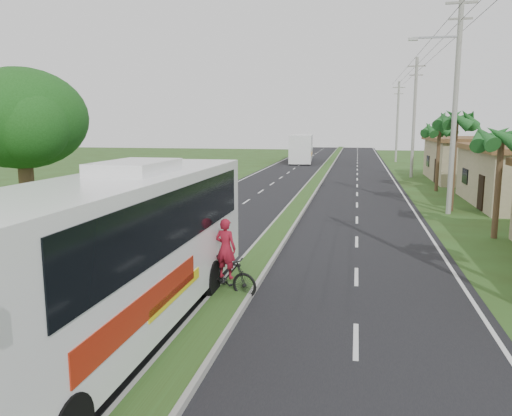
# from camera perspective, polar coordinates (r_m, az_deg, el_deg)

# --- Properties ---
(ground) EXTENTS (180.00, 180.00, 0.00)m
(ground) POSITION_cam_1_polar(r_m,az_deg,el_deg) (12.49, -5.41, -13.66)
(ground) COLOR #2F4419
(ground) RESTS_ON ground
(road_asphalt) EXTENTS (14.00, 160.00, 0.02)m
(road_asphalt) POSITION_cam_1_polar(r_m,az_deg,el_deg) (31.55, 5.10, 0.53)
(road_asphalt) COLOR black
(road_asphalt) RESTS_ON ground
(median_strip) EXTENTS (1.20, 160.00, 0.18)m
(median_strip) POSITION_cam_1_polar(r_m,az_deg,el_deg) (31.53, 5.10, 0.70)
(median_strip) COLOR gray
(median_strip) RESTS_ON ground
(lane_edge_left) EXTENTS (0.12, 160.00, 0.01)m
(lane_edge_left) POSITION_cam_1_polar(r_m,az_deg,el_deg) (32.95, -6.56, 0.87)
(lane_edge_left) COLOR silver
(lane_edge_left) RESTS_ON ground
(lane_edge_right) EXTENTS (0.12, 160.00, 0.01)m
(lane_edge_right) POSITION_cam_1_polar(r_m,az_deg,el_deg) (31.54, 17.29, 0.12)
(lane_edge_right) COLOR silver
(lane_edge_right) RESTS_ON ground
(shop_far) EXTENTS (8.60, 11.60, 3.82)m
(shop_far) POSITION_cam_1_polar(r_m,az_deg,el_deg) (48.26, 24.18, 5.13)
(shop_far) COLOR #9A9068
(shop_far) RESTS_ON ground
(palm_verge_b) EXTENTS (2.40, 2.40, 5.05)m
(palm_verge_b) POSITION_cam_1_polar(r_m,az_deg,el_deg) (23.76, 26.28, 7.21)
(palm_verge_b) COLOR #473321
(palm_verge_b) RESTS_ON ground
(palm_verge_c) EXTENTS (2.40, 2.40, 5.85)m
(palm_verge_c) POSITION_cam_1_polar(r_m,az_deg,el_deg) (30.47, 21.93, 9.23)
(palm_verge_c) COLOR #473321
(palm_verge_c) RESTS_ON ground
(palm_verge_d) EXTENTS (2.40, 2.40, 5.25)m
(palm_verge_d) POSITION_cam_1_polar(r_m,az_deg,el_deg) (39.43, 20.25, 8.40)
(palm_verge_d) COLOR #473321
(palm_verge_d) RESTS_ON ground
(shade_tree) EXTENTS (6.30, 6.00, 7.54)m
(shade_tree) POSITION_cam_1_polar(r_m,az_deg,el_deg) (26.10, -25.35, 8.87)
(shade_tree) COLOR #473321
(shade_tree) RESTS_ON ground
(utility_pole_b) EXTENTS (3.20, 0.28, 12.00)m
(utility_pole_b) POSITION_cam_1_polar(r_m,az_deg,el_deg) (29.46, 21.79, 11.46)
(utility_pole_b) COLOR gray
(utility_pole_b) RESTS_ON ground
(utility_pole_c) EXTENTS (1.60, 0.28, 11.00)m
(utility_pole_c) POSITION_cam_1_polar(r_m,az_deg,el_deg) (49.26, 17.63, 9.95)
(utility_pole_c) COLOR gray
(utility_pole_c) RESTS_ON ground
(utility_pole_d) EXTENTS (1.60, 0.28, 10.50)m
(utility_pole_d) POSITION_cam_1_polar(r_m,az_deg,el_deg) (69.17, 15.86, 9.56)
(utility_pole_d) COLOR gray
(utility_pole_d) RESTS_ON ground
(coach_bus_main) EXTENTS (2.70, 12.54, 4.05)m
(coach_bus_main) POSITION_cam_1_polar(r_m,az_deg,el_deg) (11.51, -15.77, -4.32)
(coach_bus_main) COLOR white
(coach_bus_main) RESTS_ON ground
(coach_bus_far) EXTENTS (3.57, 12.62, 3.63)m
(coach_bus_far) POSITION_cam_1_polar(r_m,az_deg,el_deg) (67.01, 5.26, 7.02)
(coach_bus_far) COLOR white
(coach_bus_far) RESTS_ON ground
(motorcyclist) EXTENTS (2.03, 1.02, 2.29)m
(motorcyclist) POSITION_cam_1_polar(r_m,az_deg,el_deg) (14.46, -3.46, -6.97)
(motorcyclist) COLOR black
(motorcyclist) RESTS_ON ground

